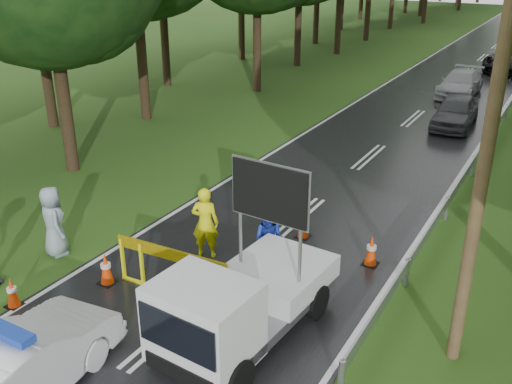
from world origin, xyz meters
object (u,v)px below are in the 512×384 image
Objects in this scene: work_truck at (238,303)px; officer at (205,223)px; police_sedan at (15,370)px; queue_car_second at (460,83)px; civilian at (270,241)px; queue_car_first at (455,111)px; barrier at (171,260)px.

officer is (-2.51, 2.55, 0.01)m from work_truck.
officer is (-0.09, 5.79, 0.24)m from police_sedan.
queue_car_second is at bearing 95.51° from work_truck.
civilian is at bearing -111.28° from police_sedan.
work_truck is at bearing 113.49° from officer.
queue_car_second is (1.86, 26.59, -0.05)m from police_sedan.
queue_car_second is (1.96, 20.79, -0.29)m from officer.
queue_car_first is 0.90× the size of queue_car_second.
work_truck is 2.28m from barrier.
queue_car_first is at bearing 92.62° from work_truck.
barrier is 2.44m from civilian.
queue_car_second is (1.61, 22.64, -0.25)m from barrier.
civilian reaches higher than queue_car_second.
officer is 0.47× the size of queue_car_first.
police_sedan is 3.96m from barrier.
civilian reaches higher than barrier.
officer is 0.42× the size of queue_car_second.
officer is at bearing -94.84° from police_sedan.
queue_car_second is at bearing 97.33° from queue_car_first.
queue_car_second is (-1.02, 6.00, -0.04)m from queue_car_first.
police_sedan is 1.50× the size of barrier.
officer is 15.09m from queue_car_first.
barrier is at bearing 166.10° from work_truck.
police_sedan is 4.05m from work_truck.
work_truck is 17.35m from queue_car_first.
queue_car_first is at bearing 78.97° from barrier.
work_truck reaches higher than queue_car_first.
barrier is 1.54× the size of officer.
barrier is (0.26, 3.95, 0.20)m from police_sedan.
civilian is at bearing -97.10° from queue_car_first.
barrier is 0.72× the size of queue_car_first.
work_truck reaches higher than officer.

